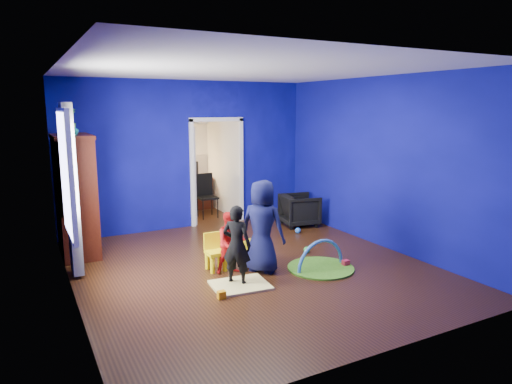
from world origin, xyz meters
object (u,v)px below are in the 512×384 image
kid_chair (216,254)px  tv_armoire (75,195)px  vase (73,130)px  child_black (237,245)px  study_desk (192,193)px  hopper_ball (251,252)px  crt_tv (78,193)px  armchair (300,210)px  folding_chair (207,197)px  play_mat (321,268)px  child_navy (262,226)px  toddler_red (231,243)px

kid_chair → tv_armoire: bearing=135.0°
vase → child_black: bearing=-50.3°
vase → study_desk: 4.20m
child_black → hopper_ball: 0.79m
tv_armoire → crt_tv: tv_armoire is taller
armchair → folding_chair: folding_chair is taller
play_mat → study_desk: (-0.28, 4.78, 0.36)m
tv_armoire → crt_tv: bearing=0.0°
child_black → kid_chair: bearing=-39.1°
child_black → child_navy: size_ratio=0.81×
hopper_ball → kid_chair: kid_chair is taller
folding_chair → toddler_red: bearing=-106.2°
crt_tv → hopper_ball: bearing=-40.5°
child_black → study_desk: 4.85m
folding_chair → child_black: bearing=-106.0°
child_navy → vase: vase is taller
vase → study_desk: vase is taller
kid_chair → hopper_ball: bearing=-10.2°
child_navy → tv_armoire: tv_armoire is taller
hopper_ball → kid_chair: size_ratio=0.88×
hopper_ball → study_desk: size_ratio=0.50×
vase → crt_tv: vase is taller
study_desk → crt_tv: bearing=-140.1°
child_black → vase: vase is taller
kid_chair → toddler_red: bearing=-52.1°
child_black → child_navy: bearing=-106.2°
armchair → vase: vase is taller
child_navy → study_desk: 4.50m
crt_tv → study_desk: size_ratio=0.80×
child_navy → folding_chair: (0.54, 3.49, -0.22)m
kid_chair → folding_chair: folding_chair is taller
child_black → tv_armoire: 3.00m
child_navy → crt_tv: child_navy is taller
child_navy → hopper_ball: 0.53m
vase → kid_chair: vase is taller
child_black → vase: size_ratio=6.26×
hopper_ball → play_mat: (0.87, -0.58, -0.21)m
vase → play_mat: vase is taller
child_black → folding_chair: (1.08, 3.77, -0.09)m
toddler_red → kid_chair: toddler_red is taller
armchair → kid_chair: (-2.52, -1.61, -0.07)m
hopper_ball → study_desk: study_desk is taller
child_black → hopper_ball: child_black is taller
play_mat → tv_armoire: bearing=141.7°
child_navy → vase: size_ratio=7.75×
hopper_ball → play_mat: 1.06m
child_navy → folding_chair: child_navy is taller
child_navy → play_mat: (0.82, -0.33, -0.67)m
armchair → crt_tv: crt_tv is taller
child_black → crt_tv: bearing=-7.6°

